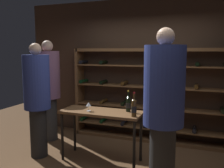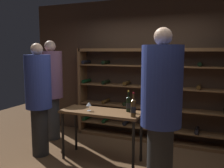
{
  "view_description": "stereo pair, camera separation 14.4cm",
  "coord_description": "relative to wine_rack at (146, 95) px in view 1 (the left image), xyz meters",
  "views": [
    {
      "loc": [
        1.14,
        -3.28,
        1.79
      ],
      "look_at": [
        -0.19,
        0.29,
        1.28
      ],
      "focal_mm": 39.36,
      "sensor_mm": 36.0,
      "label": 1
    },
    {
      "loc": [
        1.28,
        -3.23,
        1.79
      ],
      "look_at": [
        -0.19,
        0.29,
        1.28
      ],
      "focal_mm": 39.36,
      "sensor_mm": 36.0,
      "label": 2
    }
  ],
  "objects": [
    {
      "name": "back_wall",
      "position": [
        -0.1,
        0.21,
        0.5
      ],
      "size": [
        5.27,
        0.1,
        2.85
      ],
      "primitive_type": "cube",
      "color": "#3D2B1E",
      "rests_on": "ground"
    },
    {
      "name": "wine_rack",
      "position": [
        0.0,
        0.0,
        0.0
      ],
      "size": [
        3.05,
        0.32,
        1.85
      ],
      "color": "brown",
      "rests_on": "ground"
    },
    {
      "name": "tasting_table",
      "position": [
        -0.47,
        -1.18,
        -0.18
      ],
      "size": [
        1.33,
        0.52,
        0.83
      ],
      "color": "brown",
      "rests_on": "ground"
    },
    {
      "name": "person_guest_plum_blouse",
      "position": [
        -1.55,
        -1.4,
        0.15
      ],
      "size": [
        0.44,
        0.44,
        1.93
      ],
      "rotation": [
        0.0,
        0.0,
        2.61
      ],
      "color": "#272727",
      "rests_on": "ground"
    },
    {
      "name": "person_host_in_suit",
      "position": [
        -1.84,
        -0.65,
        0.19
      ],
      "size": [
        0.46,
        0.46,
        2.01
      ],
      "rotation": [
        0.0,
        0.0,
        3.01
      ],
      "color": "#2F2F2F",
      "rests_on": "ground"
    },
    {
      "name": "person_guest_khaki",
      "position": [
        0.61,
        -1.8,
        0.22
      ],
      "size": [
        0.49,
        0.49,
        2.07
      ],
      "rotation": [
        0.0,
        0.0,
        2.25
      ],
      "color": "#282828",
      "rests_on": "ground"
    },
    {
      "name": "wine_bottle_gold_foil",
      "position": [
        -0.05,
        -1.06,
        0.04
      ],
      "size": [
        0.08,
        0.08,
        0.34
      ],
      "color": "black",
      "rests_on": "tasting_table"
    },
    {
      "name": "wine_bottle_green_slim",
      "position": [
        0.11,
        -1.33,
        0.05
      ],
      "size": [
        0.08,
        0.08,
        0.37
      ],
      "color": "#4C3314",
      "rests_on": "tasting_table"
    },
    {
      "name": "wine_glass_stemmed_left",
      "position": [
        -0.66,
        -1.26,
        0.02
      ],
      "size": [
        0.08,
        0.08,
        0.14
      ],
      "color": "silver",
      "rests_on": "tasting_table"
    }
  ]
}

